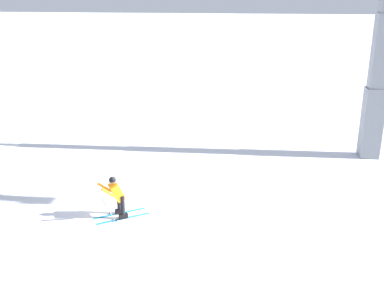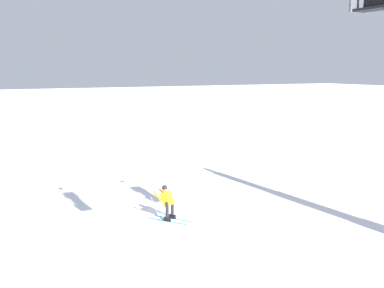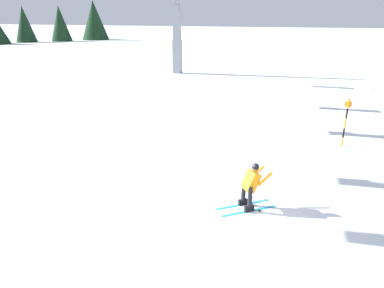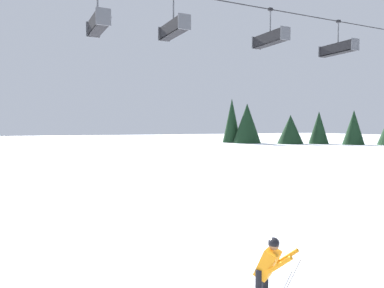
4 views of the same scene
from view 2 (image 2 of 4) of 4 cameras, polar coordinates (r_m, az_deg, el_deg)
The scene contains 2 objects.
ground_plane at distance 19.03m, azimuth 0.59°, elevation -9.32°, with size 260.00×260.00×0.00m, color white.
skier_carving_main at distance 19.17m, azimuth -2.98°, elevation -6.74°, with size 1.37×1.71×1.51m.
Camera 2 is at (8.61, 15.88, 5.99)m, focal length 44.82 mm.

